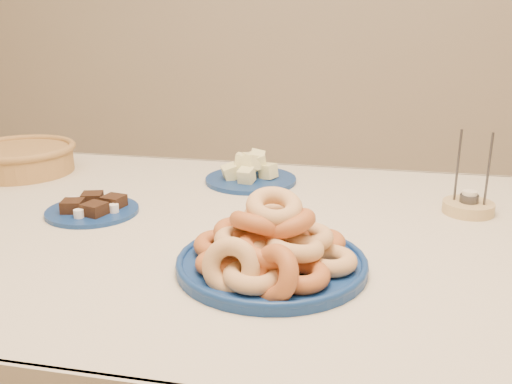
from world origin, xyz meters
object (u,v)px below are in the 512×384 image
at_px(brownie_plate, 93,208).
at_px(wicker_basket, 21,158).
at_px(melon_plate, 251,173).
at_px(candle_holder, 468,206).
at_px(donut_platter, 271,250).
at_px(dining_table, 261,274).

relative_size(brownie_plate, wicker_basket, 0.56).
height_order(melon_plate, candle_holder, candle_holder).
bearing_deg(brownie_plate, melon_plate, 46.91).
height_order(donut_platter, wicker_basket, donut_platter).
distance_m(melon_plate, wicker_basket, 0.67).
height_order(dining_table, brownie_plate, brownie_plate).
xyz_separation_m(donut_platter, wicker_basket, (-0.83, 0.50, 0.00)).
distance_m(dining_table, donut_platter, 0.25).
xyz_separation_m(melon_plate, brownie_plate, (-0.30, -0.33, -0.01)).
relative_size(dining_table, candle_holder, 8.80).
distance_m(dining_table, wicker_basket, 0.84).
bearing_deg(candle_holder, dining_table, -155.91).
xyz_separation_m(dining_table, donut_platter, (0.06, -0.20, 0.15)).
relative_size(wicker_basket, candle_holder, 2.00).
height_order(dining_table, wicker_basket, wicker_basket).
distance_m(donut_platter, wicker_basket, 0.97).
xyz_separation_m(donut_platter, melon_plate, (-0.16, 0.54, -0.02)).
height_order(melon_plate, brownie_plate, melon_plate).
bearing_deg(melon_plate, brownie_plate, -133.09).
relative_size(dining_table, melon_plate, 6.80).
bearing_deg(dining_table, wicker_basket, 158.66).
xyz_separation_m(donut_platter, brownie_plate, (-0.46, 0.22, -0.03)).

